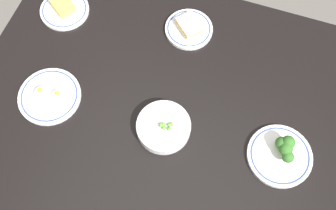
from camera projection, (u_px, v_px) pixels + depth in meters
dining_table at (168, 110)px, 134.03cm from camera, size 136.75×104.97×4.00cm
plate_cheese at (64, 9)px, 147.31cm from camera, size 18.51×18.51×4.97cm
plate_eggs at (49, 96)px, 132.89cm from camera, size 21.48×21.48×4.64cm
plate_broccoli at (281, 153)px, 123.42cm from camera, size 20.91×20.91×8.20cm
plate_sandwich at (189, 28)px, 143.68cm from camera, size 17.69×17.69×4.59cm
bowl_peas at (164, 127)px, 126.97cm from camera, size 17.93×17.93×5.23cm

